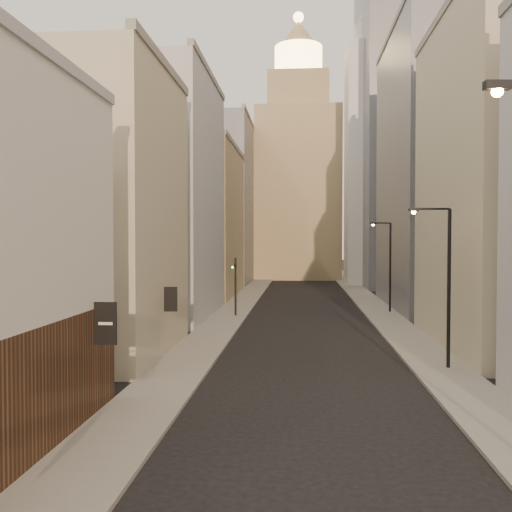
{
  "coord_description": "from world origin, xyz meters",
  "views": [
    {
      "loc": [
        -0.47,
        -5.38,
        6.54
      ],
      "look_at": [
        -2.48,
        20.02,
        5.8
      ],
      "focal_mm": 40.0,
      "sensor_mm": 36.0,
      "label": 1
    }
  ],
  "objects_px": {
    "streetlamp_far": "(388,262)",
    "clock_tower": "(298,174)",
    "streetlamp_mid": "(445,278)",
    "traffic_light_left": "(235,275)",
    "white_tower": "(374,156)"
  },
  "relations": [
    {
      "from": "streetlamp_far",
      "to": "clock_tower",
      "type": "bearing_deg",
      "value": 75.13
    },
    {
      "from": "streetlamp_mid",
      "to": "traffic_light_left",
      "type": "relative_size",
      "value": 1.62
    },
    {
      "from": "white_tower",
      "to": "streetlamp_mid",
      "type": "bearing_deg",
      "value": -93.51
    },
    {
      "from": "white_tower",
      "to": "streetlamp_mid",
      "type": "distance_m",
      "value": 56.34
    },
    {
      "from": "clock_tower",
      "to": "traffic_light_left",
      "type": "height_order",
      "value": "clock_tower"
    },
    {
      "from": "clock_tower",
      "to": "streetlamp_far",
      "type": "distance_m",
      "value": 48.9
    },
    {
      "from": "white_tower",
      "to": "streetlamp_mid",
      "type": "relative_size",
      "value": 5.12
    },
    {
      "from": "white_tower",
      "to": "streetlamp_far",
      "type": "bearing_deg",
      "value": -94.93
    },
    {
      "from": "clock_tower",
      "to": "traffic_light_left",
      "type": "xyz_separation_m",
      "value": [
        -4.96,
        -49.95,
        -14.07
      ]
    },
    {
      "from": "white_tower",
      "to": "clock_tower",
      "type": "bearing_deg",
      "value": 128.16
    },
    {
      "from": "white_tower",
      "to": "streetlamp_mid",
      "type": "height_order",
      "value": "white_tower"
    },
    {
      "from": "streetlamp_mid",
      "to": "streetlamp_far",
      "type": "distance_m",
      "value": 22.08
    },
    {
      "from": "streetlamp_far",
      "to": "traffic_light_left",
      "type": "bearing_deg",
      "value": 170.15
    },
    {
      "from": "traffic_light_left",
      "to": "white_tower",
      "type": "bearing_deg",
      "value": -100.78
    },
    {
      "from": "streetlamp_far",
      "to": "traffic_light_left",
      "type": "distance_m",
      "value": 13.67
    }
  ]
}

